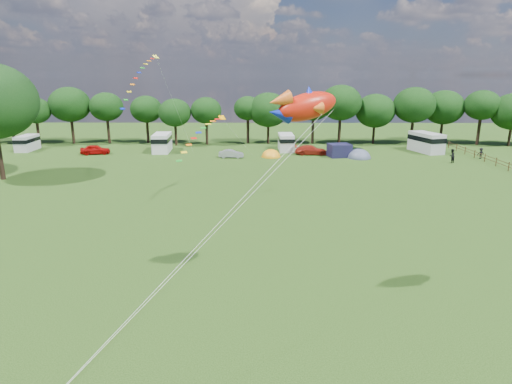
{
  "coord_description": "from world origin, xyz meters",
  "views": [
    {
      "loc": [
        0.28,
        -20.67,
        11.86
      ],
      "look_at": [
        0.0,
        8.0,
        4.0
      ],
      "focal_mm": 30.0,
      "sensor_mm": 36.0,
      "label": 1
    }
  ],
  "objects_px": {
    "fish_kite": "(302,106)",
    "walker_a": "(452,156)",
    "car_d": "(350,149)",
    "tent_orange": "(271,157)",
    "campervan_a": "(27,142)",
    "car_c": "(311,150)",
    "tent_greyblue": "(359,158)",
    "campervan_c": "(286,142)",
    "campervan_b": "(162,142)",
    "car_b": "(231,154)",
    "car_a": "(95,150)",
    "walker_b": "(481,153)",
    "campervan_d": "(426,142)"
  },
  "relations": [
    {
      "from": "car_b",
      "to": "campervan_d",
      "type": "bearing_deg",
      "value": -79.02
    },
    {
      "from": "campervan_d",
      "to": "fish_kite",
      "type": "relative_size",
      "value": 1.75
    },
    {
      "from": "car_c",
      "to": "tent_greyblue",
      "type": "distance_m",
      "value": 7.3
    },
    {
      "from": "car_a",
      "to": "campervan_a",
      "type": "relative_size",
      "value": 0.88
    },
    {
      "from": "car_d",
      "to": "walker_b",
      "type": "distance_m",
      "value": 18.74
    },
    {
      "from": "car_c",
      "to": "walker_a",
      "type": "relative_size",
      "value": 2.45
    },
    {
      "from": "campervan_a",
      "to": "tent_orange",
      "type": "height_order",
      "value": "campervan_a"
    },
    {
      "from": "tent_greyblue",
      "to": "walker_a",
      "type": "distance_m",
      "value": 12.66
    },
    {
      "from": "car_c",
      "to": "car_d",
      "type": "height_order",
      "value": "car_c"
    },
    {
      "from": "campervan_c",
      "to": "car_d",
      "type": "bearing_deg",
      "value": -107.36
    },
    {
      "from": "campervan_b",
      "to": "tent_greyblue",
      "type": "bearing_deg",
      "value": -103.77
    },
    {
      "from": "car_a",
      "to": "car_c",
      "type": "distance_m",
      "value": 33.31
    },
    {
      "from": "campervan_b",
      "to": "campervan_a",
      "type": "bearing_deg",
      "value": 83.52
    },
    {
      "from": "car_b",
      "to": "car_d",
      "type": "distance_m",
      "value": 18.68
    },
    {
      "from": "campervan_c",
      "to": "walker_b",
      "type": "height_order",
      "value": "campervan_c"
    },
    {
      "from": "car_c",
      "to": "campervan_c",
      "type": "bearing_deg",
      "value": 46.63
    },
    {
      "from": "car_c",
      "to": "car_b",
      "type": "bearing_deg",
      "value": 105.75
    },
    {
      "from": "car_d",
      "to": "tent_orange",
      "type": "height_order",
      "value": "car_d"
    },
    {
      "from": "car_c",
      "to": "tent_orange",
      "type": "relative_size",
      "value": 1.51
    },
    {
      "from": "campervan_b",
      "to": "tent_orange",
      "type": "xyz_separation_m",
      "value": [
        17.3,
        -4.46,
        -1.53
      ]
    },
    {
      "from": "fish_kite",
      "to": "walker_a",
      "type": "relative_size",
      "value": 1.96
    },
    {
      "from": "car_d",
      "to": "tent_orange",
      "type": "bearing_deg",
      "value": 124.0
    },
    {
      "from": "car_b",
      "to": "tent_greyblue",
      "type": "relative_size",
      "value": 0.86
    },
    {
      "from": "car_a",
      "to": "car_c",
      "type": "height_order",
      "value": "car_a"
    },
    {
      "from": "campervan_d",
      "to": "fish_kite",
      "type": "xyz_separation_m",
      "value": [
        -24.32,
        -46.59,
        8.74
      ]
    },
    {
      "from": "car_d",
      "to": "tent_greyblue",
      "type": "bearing_deg",
      "value": -149.96
    },
    {
      "from": "campervan_a",
      "to": "car_b",
      "type": "bearing_deg",
      "value": -102.83
    },
    {
      "from": "campervan_a",
      "to": "tent_orange",
      "type": "xyz_separation_m",
      "value": [
        39.44,
        -5.33,
        -1.29
      ]
    },
    {
      "from": "car_c",
      "to": "campervan_c",
      "type": "relative_size",
      "value": 0.87
    },
    {
      "from": "campervan_a",
      "to": "fish_kite",
      "type": "distance_m",
      "value": 62.6
    },
    {
      "from": "car_a",
      "to": "fish_kite",
      "type": "relative_size",
      "value": 1.15
    },
    {
      "from": "car_b",
      "to": "fish_kite",
      "type": "xyz_separation_m",
      "value": [
        6.32,
        -41.33,
        9.79
      ]
    },
    {
      "from": "car_a",
      "to": "walker_b",
      "type": "xyz_separation_m",
      "value": [
        57.76,
        -3.09,
        0.07
      ]
    },
    {
      "from": "car_b",
      "to": "campervan_a",
      "type": "height_order",
      "value": "campervan_a"
    },
    {
      "from": "campervan_b",
      "to": "tent_greyblue",
      "type": "distance_m",
      "value": 30.75
    },
    {
      "from": "fish_kite",
      "to": "walker_a",
      "type": "xyz_separation_m",
      "value": [
        24.69,
        37.89,
        -9.41
      ]
    },
    {
      "from": "campervan_d",
      "to": "walker_b",
      "type": "xyz_separation_m",
      "value": [
        5.92,
        -5.68,
        -0.84
      ]
    },
    {
      "from": "campervan_b",
      "to": "fish_kite",
      "type": "xyz_separation_m",
      "value": [
        17.7,
        -46.55,
        8.84
      ]
    },
    {
      "from": "car_d",
      "to": "walker_b",
      "type": "relative_size",
      "value": 2.9
    },
    {
      "from": "campervan_a",
      "to": "walker_a",
      "type": "height_order",
      "value": "campervan_a"
    },
    {
      "from": "tent_greyblue",
      "to": "campervan_c",
      "type": "bearing_deg",
      "value": 148.41
    },
    {
      "from": "fish_kite",
      "to": "walker_a",
      "type": "height_order",
      "value": "fish_kite"
    },
    {
      "from": "campervan_d",
      "to": "walker_a",
      "type": "bearing_deg",
      "value": 167.31
    },
    {
      "from": "car_a",
      "to": "car_b",
      "type": "relative_size",
      "value": 1.31
    },
    {
      "from": "car_d",
      "to": "tent_orange",
      "type": "xyz_separation_m",
      "value": [
        -12.37,
        -2.99,
        -0.62
      ]
    },
    {
      "from": "campervan_d",
      "to": "tent_orange",
      "type": "distance_m",
      "value": 25.18
    },
    {
      "from": "car_c",
      "to": "campervan_c",
      "type": "height_order",
      "value": "campervan_c"
    },
    {
      "from": "car_d",
      "to": "walker_a",
      "type": "relative_size",
      "value": 2.41
    },
    {
      "from": "campervan_c",
      "to": "campervan_b",
      "type": "bearing_deg",
      "value": 92.32
    },
    {
      "from": "campervan_c",
      "to": "campervan_d",
      "type": "distance_m",
      "value": 22.19
    }
  ]
}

